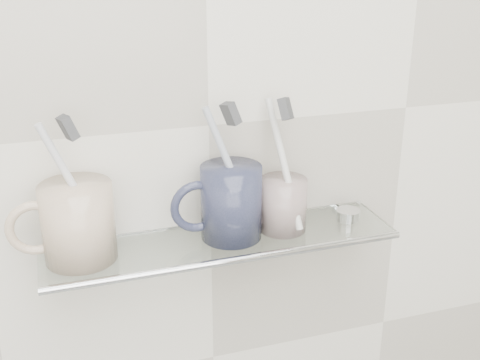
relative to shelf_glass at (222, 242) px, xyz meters
name	(u,v)px	position (x,y,z in m)	size (l,w,h in m)	color
wall_back	(209,125)	(0.00, 0.06, 0.15)	(2.50, 2.50, 0.00)	silver
shelf_glass	(222,242)	(0.00, 0.00, 0.00)	(0.50, 0.12, 0.01)	silver
shelf_rail	(234,260)	(0.00, -0.06, 0.00)	(0.01, 0.01, 0.50)	silver
bracket_left	(69,255)	(-0.21, 0.05, -0.01)	(0.02, 0.02, 0.03)	silver
bracket_right	(340,216)	(0.21, 0.05, -0.01)	(0.02, 0.02, 0.03)	silver
mug_left	(78,222)	(-0.19, 0.00, 0.06)	(0.09, 0.09, 0.11)	beige
mug_left_handle	(36,228)	(-0.25, 0.00, 0.06)	(0.08, 0.08, 0.01)	beige
toothbrush_left	(75,188)	(-0.19, 0.00, 0.10)	(0.01, 0.01, 0.19)	silver
bristles_left	(68,128)	(-0.19, 0.00, 0.19)	(0.01, 0.02, 0.03)	#393A3C
mug_center	(231,202)	(0.02, 0.00, 0.06)	(0.09, 0.09, 0.11)	#191D30
mug_center_handle	(197,207)	(-0.03, 0.00, 0.06)	(0.08, 0.08, 0.01)	#191D30
toothbrush_center	(231,170)	(0.02, 0.00, 0.10)	(0.01, 0.01, 0.19)	#9AA5B3
bristles_center	(231,114)	(0.02, 0.00, 0.19)	(0.01, 0.02, 0.03)	#393A3C
mug_right	(283,204)	(0.09, 0.00, 0.04)	(0.07, 0.07, 0.08)	silver
mug_right_handle	(256,208)	(0.05, 0.00, 0.04)	(0.06, 0.06, 0.01)	silver
toothbrush_right	(284,164)	(0.09, 0.00, 0.10)	(0.01, 0.01, 0.19)	silver
bristles_right	(286,109)	(0.09, 0.00, 0.19)	(0.01, 0.02, 0.03)	#393A3C
chrome_cap	(348,215)	(0.20, 0.00, 0.01)	(0.04, 0.04, 0.02)	silver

